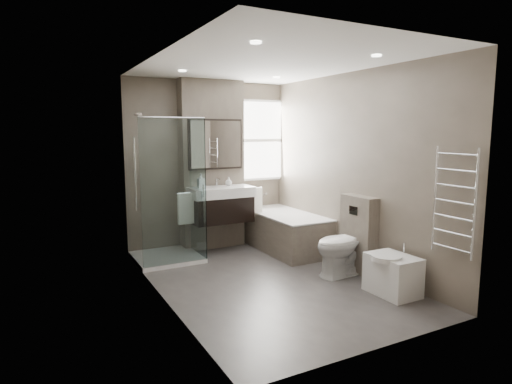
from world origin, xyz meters
TOP-DOWN VIEW (x-y plane):
  - room at (0.00, 0.00)m, footprint 2.70×3.90m
  - vanity_pier at (0.00, 1.77)m, footprint 1.00×0.25m
  - vanity at (0.00, 1.43)m, footprint 0.95×0.47m
  - mirror_cabinet at (0.00, 1.61)m, footprint 0.86×0.08m
  - towel_left at (-0.56, 1.40)m, footprint 0.24×0.06m
  - towel_right at (0.56, 1.40)m, footprint 0.24×0.06m
  - shower_enclosure at (-0.75, 1.35)m, footprint 0.90×0.90m
  - bathtub at (0.92, 1.10)m, footprint 0.75×1.60m
  - window at (0.90, 1.88)m, footprint 0.98×0.06m
  - toilet at (0.97, -0.27)m, footprint 0.82×0.51m
  - cistern_box at (1.21, -0.25)m, footprint 0.19×0.55m
  - bidet at (1.01, -1.05)m, footprint 0.48×0.56m
  - towel_radiator at (1.25, -1.60)m, footprint 0.03×0.49m
  - soap_bottle_a at (-0.31, 1.43)m, footprint 0.10×0.10m
  - soap_bottle_b at (0.17, 1.52)m, footprint 0.10×0.10m

SIDE VIEW (x-z plane):
  - bidet at x=1.01m, z-range -0.05..0.52m
  - bathtub at x=0.92m, z-range 0.03..0.60m
  - toilet at x=0.97m, z-range 0.00..0.81m
  - shower_enclosure at x=-0.75m, z-range -0.51..1.49m
  - cistern_box at x=1.21m, z-range 0.00..1.00m
  - towel_left at x=-0.56m, z-range 0.50..0.94m
  - towel_right at x=0.56m, z-range 0.50..0.94m
  - vanity at x=0.00m, z-range 0.41..1.07m
  - soap_bottle_b at x=0.17m, z-range 1.00..1.13m
  - soap_bottle_a at x=-0.31m, z-range 1.00..1.21m
  - towel_radiator at x=1.25m, z-range 0.57..1.67m
  - room at x=0.00m, z-range -0.05..2.65m
  - vanity_pier at x=0.00m, z-range 0.00..2.60m
  - mirror_cabinet at x=0.00m, z-range 1.25..2.01m
  - window at x=0.90m, z-range 1.01..2.34m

